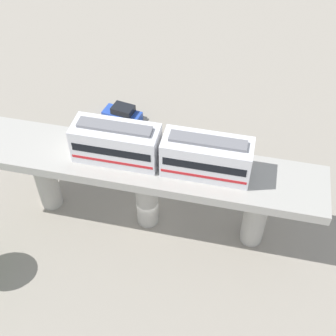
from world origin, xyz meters
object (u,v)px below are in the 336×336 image
object	(u,v)px
train	(161,150)
parked_car_blue	(122,114)
parked_car_silver	(117,154)
parked_car_yellow	(205,155)

from	to	relation	value
train	parked_car_blue	world-z (taller)	train
train	parked_car_silver	bearing A→B (deg)	-137.29
train	parked_car_silver	size ratio (longest dim) A/B	3.20
parked_car_yellow	parked_car_blue	world-z (taller)	same
parked_car_yellow	parked_car_blue	size ratio (longest dim) A/B	0.98
parked_car_yellow	parked_car_silver	xyz separation A→B (m)	(1.92, -8.61, 0.00)
parked_car_yellow	parked_car_blue	xyz separation A→B (m)	(-4.35, -9.90, 0.00)
parked_car_blue	parked_car_silver	size ratio (longest dim) A/B	1.05
parked_car_blue	parked_car_silver	xyz separation A→B (m)	(6.26, 1.29, 0.00)
parked_car_blue	parked_car_silver	world-z (taller)	same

